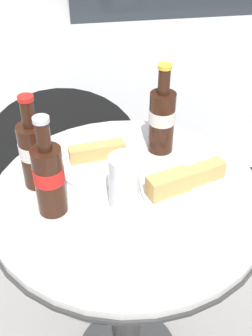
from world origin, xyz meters
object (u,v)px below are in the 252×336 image
at_px(lunch_plate_near, 97,158).
at_px(parked_car, 252,10).
at_px(lunch_plate_far, 184,185).
at_px(cola_bottle_left, 49,177).
at_px(drinking_glass, 124,184).
at_px(bistro_table, 128,245).
at_px(cola_bottle_right, 162,118).
at_px(cola_bottle_center, 34,151).

xyz_separation_m(lunch_plate_near, parked_car, (1.07, 1.50, -0.12)).
bearing_deg(lunch_plate_far, cola_bottle_left, -176.85).
height_order(lunch_plate_far, parked_car, parked_car).
xyz_separation_m(cola_bottle_left, lunch_plate_far, (0.32, 0.02, -0.08)).
distance_m(drinking_glass, parked_car, 1.97).
height_order(cola_bottle_left, lunch_plate_near, cola_bottle_left).
bearing_deg(cola_bottle_left, bistro_table, 10.33).
bearing_deg(lunch_plate_far, cola_bottle_right, 95.83).
distance_m(cola_bottle_left, lunch_plate_near, 0.22).
distance_m(cola_bottle_left, lunch_plate_far, 0.33).
bearing_deg(lunch_plate_near, drinking_glass, -75.13).
xyz_separation_m(lunch_plate_far, parked_car, (0.87, 1.66, -0.13)).
distance_m(cola_bottle_left, cola_bottle_center, 0.11).
relative_size(cola_bottle_left, cola_bottle_center, 1.02).
relative_size(drinking_glass, lunch_plate_far, 0.62).
height_order(bistro_table, cola_bottle_right, cola_bottle_right).
height_order(cola_bottle_left, parked_car, parked_car).
relative_size(cola_bottle_center, drinking_glass, 1.80).
bearing_deg(drinking_glass, parked_car, 58.70).
distance_m(lunch_plate_far, parked_car, 1.87).
xyz_separation_m(cola_bottle_right, lunch_plate_near, (-0.18, -0.03, -0.09)).
relative_size(cola_bottle_left, parked_car, 0.06).
xyz_separation_m(drinking_glass, lunch_plate_far, (0.15, 0.02, -0.04)).
relative_size(drinking_glass, parked_car, 0.03).
height_order(cola_bottle_left, lunch_plate_far, cola_bottle_left).
bearing_deg(bistro_table, drinking_glass, -111.68).
distance_m(bistro_table, cola_bottle_center, 0.37).
relative_size(lunch_plate_far, parked_car, 0.06).
distance_m(cola_bottle_center, parked_car, 2.00).
distance_m(bistro_table, parked_car, 1.93).
xyz_separation_m(cola_bottle_right, lunch_plate_far, (0.02, -0.19, -0.08)).
distance_m(cola_bottle_center, lunch_plate_far, 0.37).
bearing_deg(parked_car, cola_bottle_left, -125.38).
bearing_deg(cola_bottle_right, lunch_plate_far, -84.17).
bearing_deg(cola_bottle_right, bistro_table, -124.73).
relative_size(cola_bottle_right, cola_bottle_center, 1.03).
height_order(bistro_table, parked_car, parked_car).
relative_size(bistro_table, cola_bottle_left, 3.09).
bearing_deg(cola_bottle_right, lunch_plate_near, -169.08).
bearing_deg(drinking_glass, lunch_plate_near, 104.87).
bearing_deg(lunch_plate_near, cola_bottle_left, -125.55).
bearing_deg(cola_bottle_left, drinking_glass, -2.03).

